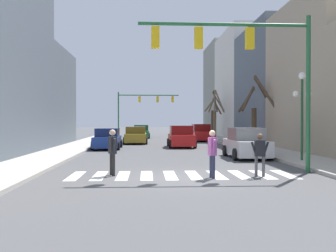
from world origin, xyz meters
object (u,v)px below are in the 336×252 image
object	(u,v)px
pedestrian_waiting_at_curb	(212,150)
street_tree_left_mid	(215,114)
pedestrian_on_left_sidewalk	(260,151)
car_parked_left_mid	(181,137)
street_tree_left_far	(257,110)
car_parked_left_near	(136,136)
car_driving_away_lane	(141,132)
pedestrian_near_right_corner	(112,148)
street_lamp_right_corner	(302,98)
traffic_signal_near	(246,55)
car_parked_left_far	(246,144)
car_at_intersection	(108,139)
traffic_signal_far	(142,103)
street_tree_right_near	(214,116)
car_parked_right_mid	(201,133)

from	to	relation	value
pedestrian_waiting_at_curb	street_tree_left_mid	xyz separation A→B (m)	(5.63, 31.56, 1.90)
pedestrian_on_left_sidewalk	street_tree_left_mid	bearing A→B (deg)	86.63
car_parked_left_mid	street_tree_left_far	size ratio (longest dim) A/B	0.76
car_parked_left_near	car_driving_away_lane	bearing A→B (deg)	178.15
pedestrian_near_right_corner	street_lamp_right_corner	bearing A→B (deg)	93.12
traffic_signal_near	pedestrian_near_right_corner	distance (m)	6.42
street_lamp_right_corner	pedestrian_near_right_corner	xyz separation A→B (m)	(-8.99, -3.93, -2.18)
pedestrian_near_right_corner	car_driving_away_lane	bearing A→B (deg)	158.31
car_parked_left_far	car_parked_left_near	world-z (taller)	car_parked_left_far
car_driving_away_lane	pedestrian_waiting_at_curb	bearing A→B (deg)	5.18
car_parked_left_near	street_tree_left_far	world-z (taller)	street_tree_left_far
pedestrian_waiting_at_curb	street_tree_left_far	distance (m)	17.45
traffic_signal_near	pedestrian_near_right_corner	size ratio (longest dim) A/B	3.93
car_parked_left_mid	pedestrian_waiting_at_curb	bearing A→B (deg)	178.82
car_parked_left_mid	pedestrian_near_right_corner	size ratio (longest dim) A/B	2.40
car_parked_left_far	pedestrian_near_right_corner	xyz separation A→B (m)	(-6.90, -6.68, 0.25)
car_at_intersection	pedestrian_waiting_at_curb	bearing A→B (deg)	-160.86
traffic_signal_far	car_parked_left_near	world-z (taller)	traffic_signal_far
street_tree_left_mid	car_at_intersection	bearing A→B (deg)	-123.94
street_lamp_right_corner	pedestrian_on_left_sidewalk	bearing A→B (deg)	-127.10
car_driving_away_lane	car_parked_left_mid	size ratio (longest dim) A/B	0.99
traffic_signal_far	car_at_intersection	xyz separation A→B (m)	(-2.26, -23.94, -3.78)
pedestrian_near_right_corner	car_parked_left_mid	bearing A→B (deg)	145.20
car_parked_left_near	car_driving_away_lane	xyz separation A→B (m)	(0.36, 11.25, 0.01)
car_driving_away_lane	pedestrian_waiting_at_curb	xyz separation A→B (m)	(3.02, -33.35, 0.29)
car_at_intersection	street_tree_left_far	world-z (taller)	street_tree_left_far
car_parked_left_near	street_lamp_right_corner	bearing A→B (deg)	26.63
car_parked_left_near	street_tree_right_near	world-z (taller)	street_tree_right_near
car_parked_left_far	street_tree_right_near	xyz separation A→B (m)	(2.77, 26.41, 1.89)
car_parked_right_mid	car_parked_left_mid	world-z (taller)	car_parked_right_mid
pedestrian_on_left_sidewalk	street_tree_left_far	size ratio (longest dim) A/B	0.29
car_parked_left_far	street_tree_left_mid	distance (m)	24.21
street_tree_right_near	pedestrian_near_right_corner	bearing A→B (deg)	-106.29
car_driving_away_lane	street_tree_right_near	world-z (taller)	street_tree_right_near
car_parked_right_mid	street_lamp_right_corner	bearing A→B (deg)	-174.34
car_parked_left_far	car_at_intersection	world-z (taller)	car_parked_left_far
car_parked_right_mid	car_driving_away_lane	distance (m)	9.73
traffic_signal_far	street_tree_left_mid	xyz separation A→B (m)	(8.68, -7.69, -1.57)
car_parked_left_near	car_driving_away_lane	distance (m)	11.26
car_parked_left_mid	pedestrian_near_right_corner	distance (m)	16.38
car_parked_left_mid	street_tree_left_far	xyz separation A→B (m)	(5.91, -0.58, 2.14)
car_driving_away_lane	car_parked_left_mid	bearing A→B (deg)	11.47
traffic_signal_near	car_parked_left_far	xyz separation A→B (m)	(1.64, 6.29, -3.91)
pedestrian_near_right_corner	street_tree_left_far	xyz separation A→B (m)	(9.96, 15.29, 1.90)
pedestrian_on_left_sidewalk	street_tree_right_near	bearing A→B (deg)	86.56
car_parked_left_near	traffic_signal_far	bearing A→B (deg)	178.88
car_parked_left_far	car_driving_away_lane	size ratio (longest dim) A/B	1.03
car_parked_right_mid	street_tree_left_mid	distance (m)	6.54
car_parked_left_far	pedestrian_near_right_corner	distance (m)	9.61
pedestrian_on_left_sidewalk	street_tree_left_mid	size ratio (longest dim) A/B	0.29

